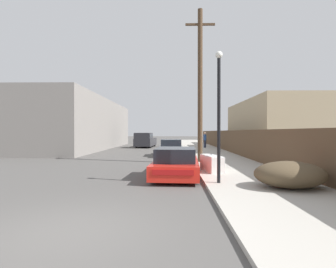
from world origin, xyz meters
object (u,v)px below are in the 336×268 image
object	(u,v)px
car_parked_mid	(171,148)
pedestrian	(205,140)
street_lamp	(219,107)
brush_pile	(290,174)
discarded_fridge	(212,163)
utility_pole	(200,84)
parked_sports_car_red	(176,163)
pickup_truck	(145,140)

from	to	relation	value
car_parked_mid	pedestrian	xyz separation A→B (m)	(3.88, 9.21, 0.41)
car_parked_mid	street_lamp	bearing A→B (deg)	-82.15
pedestrian	brush_pile	bearing A→B (deg)	-89.65
discarded_fridge	utility_pole	distance (m)	5.84
discarded_fridge	car_parked_mid	xyz separation A→B (m)	(-1.99, 9.06, 0.14)
parked_sports_car_red	utility_pole	distance (m)	6.56
car_parked_mid	parked_sports_car_red	bearing A→B (deg)	-89.08
pedestrian	utility_pole	bearing A→B (deg)	-98.06
utility_pole	brush_pile	distance (m)	8.88
discarded_fridge	pickup_truck	bearing A→B (deg)	94.37
parked_sports_car_red	street_lamp	bearing A→B (deg)	-48.72
discarded_fridge	pickup_truck	xyz separation A→B (m)	(-5.35, 20.64, 0.43)
parked_sports_car_red	street_lamp	world-z (taller)	street_lamp
discarded_fridge	brush_pile	distance (m)	4.15
car_parked_mid	street_lamp	xyz separation A→B (m)	(1.83, -11.89, 2.23)
discarded_fridge	pedestrian	world-z (taller)	pedestrian
street_lamp	brush_pile	world-z (taller)	street_lamp
car_parked_mid	pedestrian	distance (m)	10.00
street_lamp	pedestrian	world-z (taller)	street_lamp
pedestrian	street_lamp	bearing A→B (deg)	-95.56
pickup_truck	brush_pile	distance (m)	25.36
discarded_fridge	pickup_truck	world-z (taller)	pickup_truck
brush_pile	utility_pole	bearing A→B (deg)	106.36
discarded_fridge	street_lamp	bearing A→B (deg)	-103.37
pickup_truck	discarded_fridge	bearing A→B (deg)	108.29
pedestrian	discarded_fridge	bearing A→B (deg)	-95.92
street_lamp	pedestrian	size ratio (longest dim) A/B	2.66
discarded_fridge	parked_sports_car_red	distance (m)	1.89
car_parked_mid	pedestrian	bearing A→B (deg)	66.27
discarded_fridge	utility_pole	size ratio (longest dim) A/B	0.20
discarded_fridge	parked_sports_car_red	size ratio (longest dim) A/B	0.40
street_lamp	pedestrian	bearing A→B (deg)	84.44
utility_pole	brush_pile	xyz separation A→B (m)	(2.18, -7.43, -4.35)
pickup_truck	pedestrian	world-z (taller)	pedestrian
brush_pile	pickup_truck	bearing A→B (deg)	106.91
brush_pile	parked_sports_car_red	bearing A→B (deg)	143.53
discarded_fridge	pickup_truck	distance (m)	21.33
parked_sports_car_red	street_lamp	size ratio (longest dim) A/B	1.00
parked_sports_car_red	pedestrian	world-z (taller)	pedestrian
brush_pile	pedestrian	xyz separation A→B (m)	(-0.13, 21.88, 0.49)
street_lamp	discarded_fridge	bearing A→B (deg)	86.78
utility_pole	street_lamp	bearing A→B (deg)	-90.06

